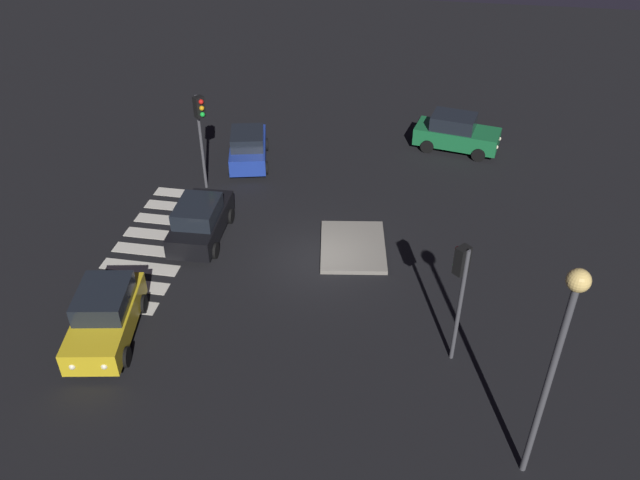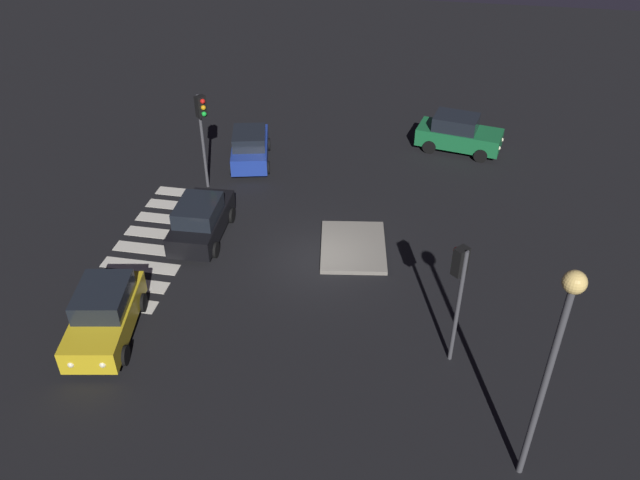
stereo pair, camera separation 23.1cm
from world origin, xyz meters
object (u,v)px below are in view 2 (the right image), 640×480
traffic_light_north (459,278)px  car_blue (250,147)px  car_green (458,134)px  traffic_light_south (202,120)px  street_lamp (556,345)px  traffic_island (353,247)px  car_yellow (105,314)px  car_black (201,220)px

traffic_light_north → car_blue: bearing=-8.8°
car_green → traffic_light_south: 13.45m
traffic_light_north → street_lamp: size_ratio=0.63×
traffic_island → car_yellow: car_yellow is taller
traffic_island → car_yellow: bearing=-49.4°
car_yellow → street_lamp: street_lamp is taller
street_lamp → car_yellow: bearing=-102.5°
car_yellow → car_blue: bearing=163.0°
traffic_island → car_green: size_ratio=0.86×
car_black → traffic_light_north: 11.90m
car_yellow → car_green: 20.36m
car_black → car_green: bearing=-48.2°
car_yellow → traffic_light_south: size_ratio=0.98×
street_lamp → traffic_island: bearing=-147.8°
traffic_light_south → street_lamp: street_lamp is taller
car_black → car_green: car_green is taller
car_green → traffic_island: bearing=-101.8°
traffic_light_north → street_lamp: bearing=158.2°
car_green → car_blue: (3.36, -10.37, -0.05)m
traffic_island → street_lamp: 12.45m
car_black → car_yellow: size_ratio=0.95×
traffic_light_north → car_yellow: bearing=46.3°
car_blue → street_lamp: street_lamp is taller
car_blue → traffic_island: bearing=-149.9°
car_yellow → traffic_light_north: (-1.08, 11.73, 2.47)m
traffic_light_south → traffic_light_north: bearing=-1.9°
traffic_light_north → traffic_island: bearing=-13.4°
car_black → traffic_light_north: (5.18, 10.42, 2.49)m
traffic_island → car_yellow: 10.24m
traffic_island → car_green: 10.75m
car_green → traffic_light_north: traffic_light_north is taller
car_green → street_lamp: street_lamp is taller
car_yellow → car_green: size_ratio=1.00×
car_green → car_blue: bearing=-151.1°
traffic_island → car_blue: bearing=-136.3°
traffic_island → car_yellow: size_ratio=0.86×
street_lamp → car_green: bearing=-174.2°
traffic_light_north → car_green: bearing=-49.6°
car_black → car_blue: car_black is taller
car_green → traffic_light_south: bearing=-141.0°
car_black → car_green: size_ratio=0.94×
traffic_light_north → street_lamp: street_lamp is taller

